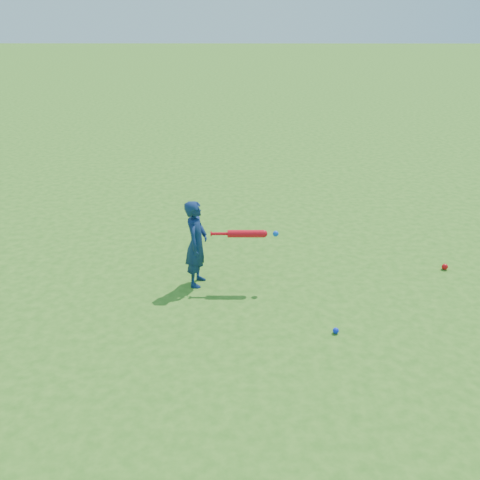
{
  "coord_description": "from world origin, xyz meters",
  "views": [
    {
      "loc": [
        1.1,
        -5.12,
        3.05
      ],
      "look_at": [
        1.07,
        0.45,
        0.56
      ],
      "focal_mm": 40.0,
      "sensor_mm": 36.0,
      "label": 1
    }
  ],
  "objects_px": {
    "child": "(196,244)",
    "bat_swing": "(249,234)",
    "ground_ball_blue": "(336,331)",
    "ground_ball_red": "(445,267)"
  },
  "relations": [
    {
      "from": "bat_swing",
      "to": "ground_ball_blue",
      "type": "bearing_deg",
      "value": -49.25
    },
    {
      "from": "child",
      "to": "ground_ball_blue",
      "type": "height_order",
      "value": "child"
    },
    {
      "from": "child",
      "to": "bat_swing",
      "type": "distance_m",
      "value": 0.62
    },
    {
      "from": "bat_swing",
      "to": "ground_ball_red",
      "type": "bearing_deg",
      "value": 9.21
    },
    {
      "from": "ground_ball_blue",
      "to": "ground_ball_red",
      "type": "bearing_deg",
      "value": 41.77
    },
    {
      "from": "ground_ball_red",
      "to": "ground_ball_blue",
      "type": "xyz_separation_m",
      "value": [
        -1.58,
        -1.41,
        -0.01
      ]
    },
    {
      "from": "child",
      "to": "bat_swing",
      "type": "height_order",
      "value": "child"
    },
    {
      "from": "ground_ball_red",
      "to": "ground_ball_blue",
      "type": "distance_m",
      "value": 2.12
    },
    {
      "from": "child",
      "to": "ground_ball_red",
      "type": "xyz_separation_m",
      "value": [
        3.05,
        0.37,
        -0.48
      ]
    },
    {
      "from": "child",
      "to": "ground_ball_red",
      "type": "height_order",
      "value": "child"
    }
  ]
}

